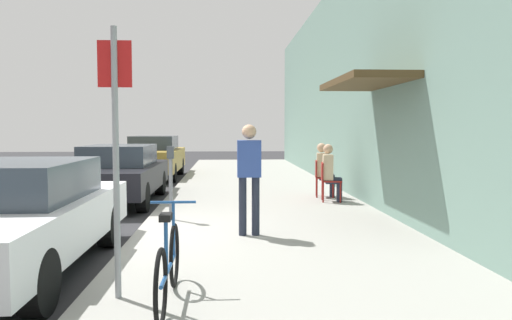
# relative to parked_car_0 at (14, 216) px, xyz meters

# --- Properties ---
(ground_plane) EXTENTS (60.00, 60.00, 0.00)m
(ground_plane) POSITION_rel_parked_car_0_xyz_m (1.10, 1.83, -0.71)
(ground_plane) COLOR #2D2D30
(sidewalk_slab) EXTENTS (4.50, 32.00, 0.12)m
(sidewalk_slab) POSITION_rel_parked_car_0_xyz_m (3.35, 3.83, -0.65)
(sidewalk_slab) COLOR #9E9B93
(sidewalk_slab) RESTS_ON ground_plane
(building_facade) EXTENTS (1.40, 32.00, 5.87)m
(building_facade) POSITION_rel_parked_car_0_xyz_m (5.75, 3.82, 2.22)
(building_facade) COLOR gray
(building_facade) RESTS_ON ground_plane
(parked_car_0) EXTENTS (1.80, 4.40, 1.36)m
(parked_car_0) POSITION_rel_parked_car_0_xyz_m (0.00, 0.00, 0.00)
(parked_car_0) COLOR silver
(parked_car_0) RESTS_ON ground_plane
(parked_car_1) EXTENTS (1.80, 4.40, 1.36)m
(parked_car_1) POSITION_rel_parked_car_0_xyz_m (0.00, 5.76, 0.00)
(parked_car_1) COLOR black
(parked_car_1) RESTS_ON ground_plane
(parked_car_2) EXTENTS (1.80, 4.40, 1.49)m
(parked_car_2) POSITION_rel_parked_car_0_xyz_m (0.00, 11.46, 0.06)
(parked_car_2) COLOR #A58433
(parked_car_2) RESTS_ON ground_plane
(parking_meter) EXTENTS (0.12, 0.10, 1.32)m
(parking_meter) POSITION_rel_parked_car_0_xyz_m (1.55, 2.84, 0.18)
(parking_meter) COLOR slate
(parking_meter) RESTS_ON sidewalk_slab
(street_sign) EXTENTS (0.32, 0.06, 2.60)m
(street_sign) POSITION_rel_parked_car_0_xyz_m (1.50, -1.27, 0.93)
(street_sign) COLOR gray
(street_sign) RESTS_ON sidewalk_slab
(bicycle_0) EXTENTS (0.46, 1.71, 0.90)m
(bicycle_0) POSITION_rel_parked_car_0_xyz_m (2.01, -1.49, -0.23)
(bicycle_0) COLOR black
(bicycle_0) RESTS_ON sidewalk_slab
(cafe_chair_0) EXTENTS (0.50, 0.50, 0.87)m
(cafe_chair_0) POSITION_rel_parked_car_0_xyz_m (4.82, 4.87, -0.08)
(cafe_chair_0) COLOR maroon
(cafe_chair_0) RESTS_ON sidewalk_slab
(seated_patron_0) EXTENTS (0.46, 0.40, 1.29)m
(seated_patron_0) POSITION_rel_parked_car_0_xyz_m (4.88, 4.86, 0.11)
(seated_patron_0) COLOR #232838
(seated_patron_0) RESTS_ON sidewalk_slab
(cafe_chair_1) EXTENTS (0.50, 0.50, 0.87)m
(cafe_chair_1) POSITION_rel_parked_car_0_xyz_m (4.82, 5.63, -0.08)
(cafe_chair_1) COLOR maroon
(cafe_chair_1) RESTS_ON sidewalk_slab
(seated_patron_1) EXTENTS (0.47, 0.41, 1.29)m
(seated_patron_1) POSITION_rel_parked_car_0_xyz_m (4.88, 5.62, 0.11)
(seated_patron_1) COLOR #232838
(seated_patron_1) RESTS_ON sidewalk_slab
(pedestrian_standing) EXTENTS (0.36, 0.22, 1.70)m
(pedestrian_standing) POSITION_rel_parked_car_0_xyz_m (2.90, 1.45, 0.41)
(pedestrian_standing) COLOR #232838
(pedestrian_standing) RESTS_ON sidewalk_slab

